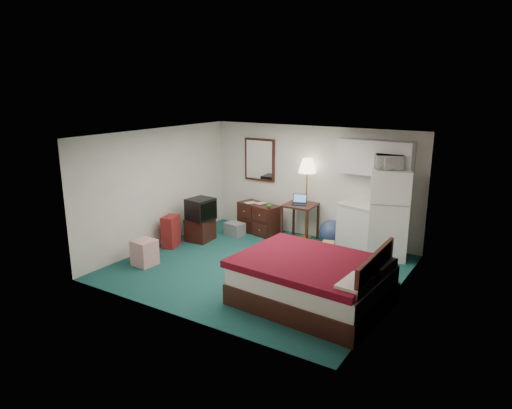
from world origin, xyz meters
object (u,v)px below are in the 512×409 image
Objects in this scene: desk at (300,222)px; kitchen_counter at (364,228)px; fridge at (388,214)px; suitcase at (171,231)px; dresser at (259,218)px; floor_lamp at (306,199)px; bed at (312,282)px; tv_stand at (200,229)px.

kitchen_counter reaches higher than desk.
suitcase is at bearing -173.84° from fridge.
dresser reaches higher than suitcase.
floor_lamp reaches higher than fridge.
bed is 3.72m from tv_stand.
desk is 0.47× the size of fridge.
desk is at bearing 26.21° from tv_stand.
kitchen_counter is 3.54m from tv_stand.
desk is 1.42m from kitchen_counter.
tv_stand is at bearing 53.08° from suitcase.
bed is at bearing -71.11° from kitchen_counter.
desk is 2.82m from suitcase.
dresser is at bearing 162.56° from fridge.
fridge is (1.88, -0.19, -0.01)m from floor_lamp.
tv_stand is (-3.42, 1.45, -0.10)m from bed.
floor_lamp is (1.08, 0.25, 0.56)m from dresser.
dresser is 0.46× the size of bed.
floor_lamp is at bearing 25.95° from dresser.
dresser is 3.02m from fridge.
fridge is at bearing 10.33° from kitchen_counter.
suitcase is (-3.56, -1.92, -0.16)m from kitchen_counter.
dresser is 2.48m from kitchen_counter.
floor_lamp is at bearing 27.74° from suitcase.
fridge is at bearing 14.05° from dresser.
kitchen_counter is (1.41, 0.10, 0.08)m from desk.
kitchen_counter is 1.80× the size of tv_stand.
bed is (1.51, -2.84, -0.55)m from floor_lamp.
kitchen_counter is at bearing -5.75° from floor_lamp.
floor_lamp reaches higher than desk.
desk reaches higher than suitcase.
kitchen_counter is 0.44× the size of bed.
desk reaches higher than tv_stand.
dresser is 0.57× the size of fridge.
bed reaches higher than suitcase.
suitcase is (-2.17, -2.06, -0.57)m from floor_lamp.
fridge is 4.04m from tv_stand.
bed reaches higher than dresser.
dresser is 1.86× the size of tv_stand.
desk is (-0.02, -0.24, -0.49)m from floor_lamp.
fridge is 2.65× the size of suitcase.
dresser is at bearing 48.71° from tv_stand.
suitcase is at bearing 171.91° from bed.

